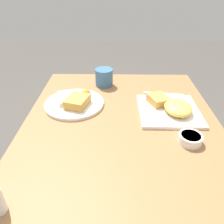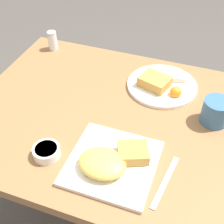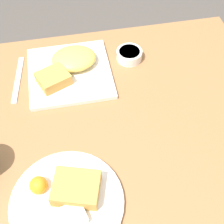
{
  "view_description": "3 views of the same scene",
  "coord_description": "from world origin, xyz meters",
  "px_view_note": "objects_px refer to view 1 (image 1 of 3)",
  "views": [
    {
      "loc": [
        -0.72,
        0.03,
        1.24
      ],
      "look_at": [
        0.01,
        0.04,
        0.77
      ],
      "focal_mm": 35.0,
      "sensor_mm": 36.0,
      "label": 1
    },
    {
      "loc": [
        0.29,
        -0.76,
        1.47
      ],
      "look_at": [
        0.03,
        -0.04,
        0.76
      ],
      "focal_mm": 50.0,
      "sensor_mm": 36.0,
      "label": 2
    },
    {
      "loc": [
        0.09,
        0.5,
        1.44
      ],
      "look_at": [
        -0.01,
        0.0,
        0.77
      ],
      "focal_mm": 50.0,
      "sensor_mm": 36.0,
      "label": 3
    }
  ],
  "objects_px": {
    "plate_square_near": "(171,108)",
    "sauce_ramekin": "(190,139)",
    "plate_oval_far": "(75,102)",
    "butter_knife": "(163,94)",
    "coffee_mug": "(104,77)"
  },
  "relations": [
    {
      "from": "plate_square_near",
      "to": "butter_knife",
      "type": "xyz_separation_m",
      "value": [
        0.17,
        -0.0,
        -0.02
      ]
    },
    {
      "from": "plate_square_near",
      "to": "sauce_ramekin",
      "type": "height_order",
      "value": "plate_square_near"
    },
    {
      "from": "butter_knife",
      "to": "coffee_mug",
      "type": "bearing_deg",
      "value": -10.4
    },
    {
      "from": "plate_square_near",
      "to": "sauce_ramekin",
      "type": "relative_size",
      "value": 3.07
    },
    {
      "from": "sauce_ramekin",
      "to": "butter_knife",
      "type": "bearing_deg",
      "value": 4.22
    },
    {
      "from": "plate_square_near",
      "to": "sauce_ramekin",
      "type": "xyz_separation_m",
      "value": [
        -0.2,
        -0.03,
        -0.0
      ]
    },
    {
      "from": "sauce_ramekin",
      "to": "butter_knife",
      "type": "height_order",
      "value": "sauce_ramekin"
    },
    {
      "from": "sauce_ramekin",
      "to": "coffee_mug",
      "type": "relative_size",
      "value": 0.91
    },
    {
      "from": "plate_square_near",
      "to": "plate_oval_far",
      "type": "distance_m",
      "value": 0.43
    },
    {
      "from": "plate_square_near",
      "to": "plate_oval_far",
      "type": "xyz_separation_m",
      "value": [
        0.05,
        0.43,
        -0.01
      ]
    },
    {
      "from": "plate_square_near",
      "to": "plate_oval_far",
      "type": "height_order",
      "value": "plate_square_near"
    },
    {
      "from": "plate_square_near",
      "to": "sauce_ramekin",
      "type": "bearing_deg",
      "value": -172.06
    },
    {
      "from": "sauce_ramekin",
      "to": "butter_knife",
      "type": "distance_m",
      "value": 0.37
    },
    {
      "from": "plate_oval_far",
      "to": "butter_knife",
      "type": "xyz_separation_m",
      "value": [
        0.11,
        -0.43,
        -0.01
      ]
    },
    {
      "from": "butter_knife",
      "to": "coffee_mug",
      "type": "xyz_separation_m",
      "value": [
        0.1,
        0.3,
        0.04
      ]
    }
  ]
}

